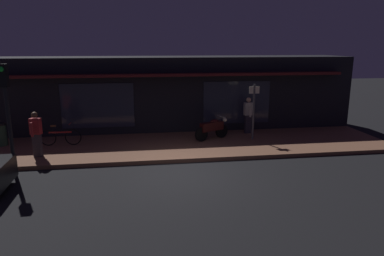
{
  "coord_description": "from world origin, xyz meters",
  "views": [
    {
      "loc": [
        -1.29,
        -10.95,
        4.16
      ],
      "look_at": [
        0.68,
        2.4,
        0.95
      ],
      "focal_mm": 32.8,
      "sensor_mm": 36.0,
      "label": 1
    }
  ],
  "objects_px": {
    "motorcycle": "(212,128)",
    "person_photographer": "(36,133)",
    "sign_post": "(254,108)",
    "traffic_light_pole": "(6,101)",
    "bicycle_parked": "(60,137)",
    "trash_bin": "(1,134)",
    "person_bystander": "(248,114)"
  },
  "relations": [
    {
      "from": "motorcycle",
      "to": "traffic_light_pole",
      "type": "bearing_deg",
      "value": -157.34
    },
    {
      "from": "motorcycle",
      "to": "traffic_light_pole",
      "type": "xyz_separation_m",
      "value": [
        -7.15,
        -2.99,
        1.83
      ]
    },
    {
      "from": "sign_post",
      "to": "trash_bin",
      "type": "xyz_separation_m",
      "value": [
        -10.43,
        0.57,
        -0.89
      ]
    },
    {
      "from": "motorcycle",
      "to": "bicycle_parked",
      "type": "distance_m",
      "value": 6.32
    },
    {
      "from": "sign_post",
      "to": "trash_bin",
      "type": "bearing_deg",
      "value": 176.86
    },
    {
      "from": "motorcycle",
      "to": "person_bystander",
      "type": "height_order",
      "value": "person_bystander"
    },
    {
      "from": "person_photographer",
      "to": "sign_post",
      "type": "height_order",
      "value": "sign_post"
    },
    {
      "from": "person_photographer",
      "to": "traffic_light_pole",
      "type": "bearing_deg",
      "value": -101.54
    },
    {
      "from": "person_bystander",
      "to": "trash_bin",
      "type": "bearing_deg",
      "value": -177.05
    },
    {
      "from": "person_bystander",
      "to": "traffic_light_pole",
      "type": "relative_size",
      "value": 0.46
    },
    {
      "from": "person_bystander",
      "to": "traffic_light_pole",
      "type": "distance_m",
      "value": 9.9
    },
    {
      "from": "sign_post",
      "to": "motorcycle",
      "type": "bearing_deg",
      "value": 171.59
    },
    {
      "from": "sign_post",
      "to": "traffic_light_pole",
      "type": "height_order",
      "value": "traffic_light_pole"
    },
    {
      "from": "motorcycle",
      "to": "person_photographer",
      "type": "xyz_separation_m",
      "value": [
        -6.83,
        -1.42,
        0.38
      ]
    },
    {
      "from": "person_bystander",
      "to": "sign_post",
      "type": "xyz_separation_m",
      "value": [
        -0.12,
        -1.12,
        0.48
      ]
    },
    {
      "from": "traffic_light_pole",
      "to": "person_bystander",
      "type": "bearing_deg",
      "value": 23.12
    },
    {
      "from": "bicycle_parked",
      "to": "trash_bin",
      "type": "bearing_deg",
      "value": 171.81
    },
    {
      "from": "trash_bin",
      "to": "bicycle_parked",
      "type": "bearing_deg",
      "value": -8.19
    },
    {
      "from": "person_photographer",
      "to": "person_bystander",
      "type": "relative_size",
      "value": 1.0
    },
    {
      "from": "person_photographer",
      "to": "trash_bin",
      "type": "relative_size",
      "value": 1.8
    },
    {
      "from": "sign_post",
      "to": "traffic_light_pole",
      "type": "distance_m",
      "value": 9.34
    },
    {
      "from": "person_photographer",
      "to": "traffic_light_pole",
      "type": "distance_m",
      "value": 2.16
    },
    {
      "from": "bicycle_parked",
      "to": "person_photographer",
      "type": "height_order",
      "value": "person_photographer"
    },
    {
      "from": "motorcycle",
      "to": "traffic_light_pole",
      "type": "height_order",
      "value": "traffic_light_pole"
    },
    {
      "from": "bicycle_parked",
      "to": "trash_bin",
      "type": "distance_m",
      "value": 2.41
    },
    {
      "from": "bicycle_parked",
      "to": "person_bystander",
      "type": "relative_size",
      "value": 0.99
    },
    {
      "from": "bicycle_parked",
      "to": "person_bystander",
      "type": "xyz_separation_m",
      "value": [
        8.17,
        0.89,
        0.52
      ]
    },
    {
      "from": "motorcycle",
      "to": "bicycle_parked",
      "type": "height_order",
      "value": "motorcycle"
    },
    {
      "from": "bicycle_parked",
      "to": "motorcycle",
      "type": "bearing_deg",
      "value": 0.25
    },
    {
      "from": "bicycle_parked",
      "to": "person_photographer",
      "type": "xyz_separation_m",
      "value": [
        -0.51,
        -1.4,
        0.52
      ]
    },
    {
      "from": "person_bystander",
      "to": "trash_bin",
      "type": "height_order",
      "value": "person_bystander"
    },
    {
      "from": "motorcycle",
      "to": "person_photographer",
      "type": "bearing_deg",
      "value": -168.24
    }
  ]
}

